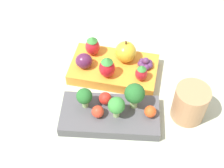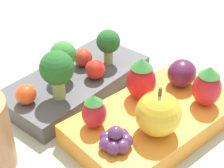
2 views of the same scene
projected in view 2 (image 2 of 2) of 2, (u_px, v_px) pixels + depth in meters
The scene contains 15 objects.
ground_plane at pixel (116, 102), 0.47m from camera, with size 4.00×4.00×0.00m, color #ADB7A3.
bento_box_savoury at pixel (76, 82), 0.49m from camera, with size 0.20×0.10×0.02m.
bento_box_fruit at pixel (153, 121), 0.42m from camera, with size 0.21×0.14×0.03m.
broccoli_floret_0 at pixel (63, 56), 0.46m from camera, with size 0.03×0.03×0.05m.
broccoli_floret_1 at pixel (57, 70), 0.42m from camera, with size 0.04×0.04×0.06m.
broccoli_floret_2 at pixel (108, 43), 0.49m from camera, with size 0.03×0.03×0.05m.
cherry_tomato_0 at pixel (83, 57), 0.49m from camera, with size 0.02×0.02×0.02m.
cherry_tomato_1 at pixel (93, 71), 0.47m from camera, with size 0.03×0.03×0.03m.
cherry_tomato_2 at pixel (26, 94), 0.43m from camera, with size 0.02×0.02×0.02m.
apple at pixel (158, 114), 0.37m from camera, with size 0.05×0.05×0.06m.
strawberry_0 at pixel (139, 81), 0.42m from camera, with size 0.03×0.03×0.05m.
strawberry_1 at pixel (207, 86), 0.41m from camera, with size 0.03×0.03×0.05m.
strawberry_2 at pixel (94, 112), 0.38m from camera, with size 0.03×0.03×0.04m.
plum at pixel (182, 73), 0.45m from camera, with size 0.04×0.03×0.03m.
grape_cluster at pixel (116, 140), 0.37m from camera, with size 0.03×0.03×0.02m.
Camera 2 is at (-0.29, -0.23, 0.29)m, focal length 60.00 mm.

